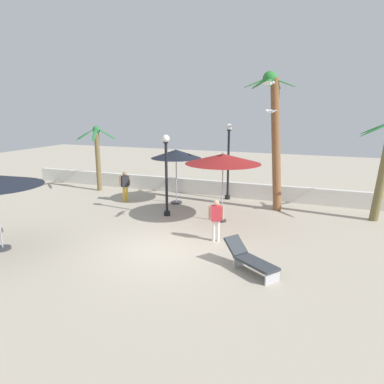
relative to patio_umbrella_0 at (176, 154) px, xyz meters
name	(u,v)px	position (x,y,z in m)	size (l,w,h in m)	color
ground_plane	(162,250)	(1.98, -5.78, -2.48)	(56.00, 56.00, 0.00)	#B2A893
boundary_wall	(227,189)	(1.98, 2.28, -2.07)	(25.20, 0.30, 0.82)	silver
patio_umbrella_0	(176,154)	(0.00, 0.00, 0.00)	(2.48, 2.48, 2.76)	#333338
patio_umbrella_1	(223,159)	(2.98, -2.06, 0.19)	(3.12, 3.12, 2.94)	#333338
palm_tree_1	(97,149)	(-5.35, 1.05, -0.07)	(2.49, 2.37, 3.72)	brown
palm_tree_2	(274,130)	(4.61, 0.59, 1.27)	(2.27, 2.33, 6.29)	brown
lamp_post_0	(228,157)	(2.17, 1.75, -0.24)	(0.33, 0.33, 3.93)	black
lamp_post_1	(166,169)	(0.44, -2.09, -0.38)	(0.34, 0.34, 3.59)	black
lounge_chair_0	(250,259)	(5.10, -6.32, -2.09)	(1.86, 1.54, 0.84)	#B7B7BC
guest_0	(216,217)	(3.43, -4.33, -1.56)	(0.54, 0.33, 1.53)	silver
guest_1	(125,184)	(-2.61, -0.59, -1.55)	(0.41, 0.46, 1.55)	gold
seagull_0	(270,111)	(4.81, -2.20, 2.11)	(0.58, 0.87, 0.14)	white
seagull_1	(269,83)	(4.91, -3.42, 3.03)	(0.39, 0.99, 0.14)	white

